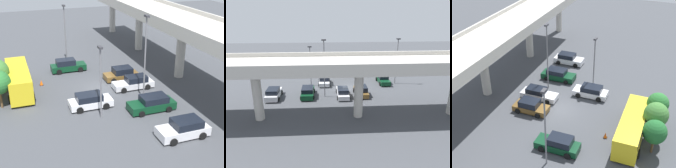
{
  "view_description": "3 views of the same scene",
  "coord_description": "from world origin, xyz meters",
  "views": [
    {
      "loc": [
        32.41,
        -10.1,
        15.21
      ],
      "look_at": [
        4.76,
        -0.24,
        2.47
      ],
      "focal_mm": 50.0,
      "sensor_mm": 36.0,
      "label": 1
    },
    {
      "loc": [
        4.28,
        36.38,
        13.64
      ],
      "look_at": [
        2.1,
        1.89,
        1.51
      ],
      "focal_mm": 35.0,
      "sensor_mm": 36.0,
      "label": 2
    },
    {
      "loc": [
        -29.42,
        -12.01,
        22.28
      ],
      "look_at": [
        2.15,
        0.39,
        2.48
      ],
      "focal_mm": 50.0,
      "sensor_mm": 36.0,
      "label": 3
    }
  ],
  "objects": [
    {
      "name": "parked_car_5",
      "position": [
        12.46,
        3.69,
        0.79
      ],
      "size": [
        2.18,
        4.59,
        1.66
      ],
      "rotation": [
        0.0,
        0.0,
        -1.57
      ],
      "color": "silver",
      "rests_on": "ground_plane"
    },
    {
      "name": "parked_car_2",
      "position": [
        1.44,
        3.7,
        0.71
      ],
      "size": [
        2.05,
        4.84,
        1.52
      ],
      "rotation": [
        0.0,
        0.0,
        -1.57
      ],
      "color": "silver",
      "rests_on": "ground_plane"
    },
    {
      "name": "parked_car_1",
      "position": [
        -1.6,
        3.31,
        0.75
      ],
      "size": [
        2.19,
        4.3,
        1.6
      ],
      "rotation": [
        0.0,
        0.0,
        -1.57
      ],
      "color": "brown",
      "rests_on": "ground_plane"
    },
    {
      "name": "tree_front_left",
      "position": [
        -3.56,
        -11.52,
        2.6
      ],
      "size": [
        2.46,
        2.46,
        3.84
      ],
      "color": "brown",
      "rests_on": "ground_plane"
    },
    {
      "name": "shuttle_bus",
      "position": [
        -2.13,
        -9.14,
        1.67
      ],
      "size": [
        8.94,
        2.74,
        2.79
      ],
      "color": "gold",
      "rests_on": "ground_plane"
    },
    {
      "name": "highway_overpass",
      "position": [
        0.0,
        10.63,
        6.59
      ],
      "size": [
        52.09,
        7.11,
        7.97
      ],
      "color": "#BCB7AD",
      "rests_on": "ground_plane"
    },
    {
      "name": "lamp_post_mid_lot",
      "position": [
        6.84,
        -2.1,
        4.3
      ],
      "size": [
        0.7,
        0.35,
        7.25
      ],
      "color": "slate",
      "rests_on": "ground_plane"
    },
    {
      "name": "parked_car_4",
      "position": [
        7.1,
        3.26,
        0.75
      ],
      "size": [
        2.2,
        4.82,
        1.58
      ],
      "rotation": [
        0.0,
        0.0,
        -1.57
      ],
      "color": "#0C381E",
      "rests_on": "ground_plane"
    },
    {
      "name": "lamp_post_by_overpass",
      "position": [
        4.34,
        3.6,
        5.31
      ],
      "size": [
        0.7,
        0.35,
        9.2
      ],
      "color": "slate",
      "rests_on": "ground_plane"
    },
    {
      "name": "parked_car_3",
      "position": [
        4.4,
        -2.52,
        0.75
      ],
      "size": [
        2.13,
        4.47,
        1.54
      ],
      "rotation": [
        0.0,
        0.0,
        1.57
      ],
      "color": "silver",
      "rests_on": "ground_plane"
    },
    {
      "name": "tree_front_centre",
      "position": [
        -1.24,
        -11.3,
        3.1
      ],
      "size": [
        2.62,
        2.62,
        4.42
      ],
      "color": "brown",
      "rests_on": "ground_plane"
    },
    {
      "name": "lamp_post_near_aisle",
      "position": [
        -8.97,
        -2.12,
        4.93
      ],
      "size": [
        0.7,
        0.35,
        8.47
      ],
      "color": "slate",
      "rests_on": "ground_plane"
    },
    {
      "name": "parked_car_0",
      "position": [
        -6.77,
        -2.49,
        0.79
      ],
      "size": [
        2.05,
        4.63,
        1.68
      ],
      "rotation": [
        0.0,
        0.0,
        1.57
      ],
      "color": "#0C381E",
      "rests_on": "ground_plane"
    },
    {
      "name": "traffic_cone",
      "position": [
        -3.12,
        -6.53,
        0.33
      ],
      "size": [
        0.44,
        0.44,
        0.7
      ],
      "color": "black",
      "rests_on": "ground_plane"
    },
    {
      "name": "tree_front_right",
      "position": [
        1.37,
        -11.2,
        2.83
      ],
      "size": [
        2.46,
        2.46,
        4.08
      ],
      "color": "brown",
      "rests_on": "ground_plane"
    },
    {
      "name": "ground_plane",
      "position": [
        0.0,
        0.0,
        0.0
      ],
      "size": [
        109.14,
        109.14,
        0.0
      ],
      "primitive_type": "plane",
      "color": "#424449"
    }
  ]
}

